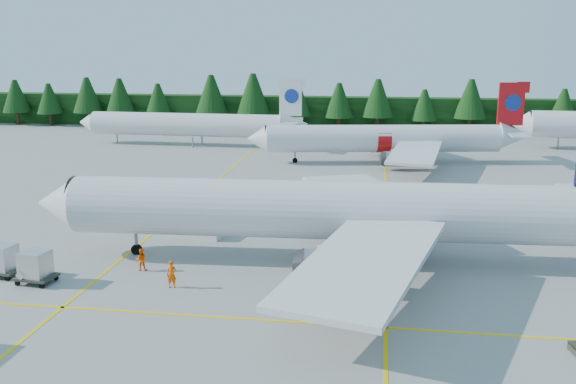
# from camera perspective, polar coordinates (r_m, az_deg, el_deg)

# --- Properties ---
(ground) EXTENTS (320.00, 320.00, 0.00)m
(ground) POSITION_cam_1_polar(r_m,az_deg,el_deg) (44.27, 0.81, -8.23)
(ground) COLOR #989893
(ground) RESTS_ON ground
(taxi_stripe_a) EXTENTS (0.25, 120.00, 0.01)m
(taxi_stripe_a) POSITION_cam_1_polar(r_m,az_deg,el_deg) (65.89, -8.98, -1.17)
(taxi_stripe_a) COLOR yellow
(taxi_stripe_a) RESTS_ON ground
(taxi_stripe_b) EXTENTS (0.25, 120.00, 0.01)m
(taxi_stripe_b) POSITION_cam_1_polar(r_m,az_deg,el_deg) (62.96, 8.68, -1.84)
(taxi_stripe_b) COLOR yellow
(taxi_stripe_b) RESTS_ON ground
(taxi_stripe_cross) EXTENTS (80.00, 0.25, 0.01)m
(taxi_stripe_cross) POSITION_cam_1_polar(r_m,az_deg,el_deg) (38.80, -0.39, -11.43)
(taxi_stripe_cross) COLOR yellow
(taxi_stripe_cross) RESTS_ON ground
(treeline_hedge) EXTENTS (220.00, 4.00, 6.00)m
(treeline_hedge) POSITION_cam_1_polar(r_m,az_deg,el_deg) (123.67, 5.93, 7.01)
(treeline_hedge) COLOR black
(treeline_hedge) RESTS_ON ground
(airliner_navy) EXTENTS (44.17, 36.28, 12.84)m
(airliner_navy) POSITION_cam_1_polar(r_m,az_deg,el_deg) (47.99, 1.87, -1.67)
(airliner_navy) COLOR silver
(airliner_navy) RESTS_ON ground
(airliner_red) EXTENTS (37.23, 30.40, 10.88)m
(airliner_red) POSITION_cam_1_polar(r_m,az_deg,el_deg) (88.57, 8.05, 4.69)
(airliner_red) COLOR silver
(airliner_red) RESTS_ON ground
(airliner_far_left) EXTENTS (36.95, 4.65, 10.74)m
(airliner_far_left) POSITION_cam_1_polar(r_m,az_deg,el_deg) (104.54, -9.60, 5.98)
(airliner_far_left) COLOR silver
(airliner_far_left) RESTS_ON ground
(airstairs) EXTENTS (4.27, 5.79, 3.56)m
(airstairs) POSITION_cam_1_polar(r_m,az_deg,el_deg) (55.38, -7.66, -3.07)
(airstairs) COLOR silver
(airstairs) RESTS_ON ground
(service_truck) EXTENTS (5.44, 2.57, 2.53)m
(service_truck) POSITION_cam_1_polar(r_m,az_deg,el_deg) (51.84, 9.14, -3.70)
(service_truck) COLOR white
(service_truck) RESTS_ON ground
(uld_pair) EXTENTS (5.75, 3.13, 1.91)m
(uld_pair) POSITION_cam_1_polar(r_m,az_deg,el_deg) (48.50, -22.84, -5.75)
(uld_pair) COLOR #2C3224
(uld_pair) RESTS_ON ground
(crew_a) EXTENTS (0.70, 0.48, 1.86)m
(crew_a) POSITION_cam_1_polar(r_m,az_deg,el_deg) (44.14, -10.31, -7.22)
(crew_a) COLOR #E24E04
(crew_a) RESTS_ON ground
(crew_b) EXTENTS (0.91, 0.78, 1.64)m
(crew_b) POSITION_cam_1_polar(r_m,az_deg,el_deg) (47.83, -12.92, -5.87)
(crew_b) COLOR #FF6105
(crew_b) RESTS_ON ground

